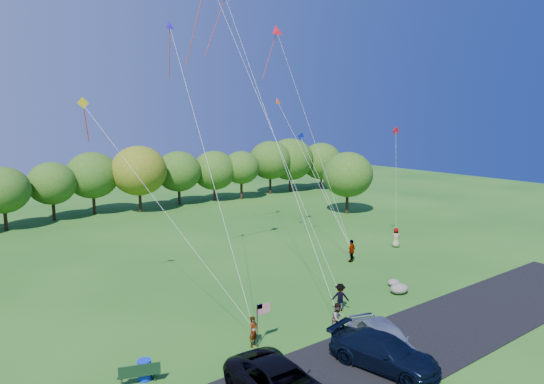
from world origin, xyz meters
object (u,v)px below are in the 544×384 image
at_px(flyer_e, 396,238).
at_px(flyer_b, 338,318).
at_px(flyer_d, 352,251).
at_px(flyer_a, 253,331).
at_px(minivan_silver, 384,340).
at_px(park_bench, 139,374).
at_px(flyer_c, 340,297).
at_px(trash_barrel, 145,370).
at_px(minivan_navy, 384,352).

bearing_deg(flyer_e, flyer_b, 71.51).
bearing_deg(flyer_d, flyer_e, 168.17).
height_order(flyer_a, flyer_e, flyer_e).
relative_size(minivan_silver, flyer_d, 2.71).
distance_m(flyer_b, park_bench, 10.74).
xyz_separation_m(flyer_a, park_bench, (-6.11, 0.02, -0.27)).
distance_m(minivan_silver, flyer_c, 5.91).
xyz_separation_m(flyer_b, trash_barrel, (-10.24, 1.87, -0.41)).
distance_m(minivan_navy, flyer_c, 6.93).
xyz_separation_m(flyer_c, flyer_d, (7.80, 6.56, 0.07)).
distance_m(minivan_navy, park_bench, 11.19).
relative_size(flyer_a, flyer_b, 0.92).
bearing_deg(minivan_navy, trash_barrel, 135.21).
relative_size(minivan_navy, flyer_c, 3.11).
relative_size(flyer_a, trash_barrel, 1.73).
distance_m(minivan_navy, trash_barrel, 11.03).
xyz_separation_m(park_bench, trash_barrel, (0.37, 0.30, -0.07)).
distance_m(minivan_silver, flyer_a, 6.56).
height_order(flyer_a, trash_barrel, flyer_a).
xyz_separation_m(flyer_c, trash_barrel, (-12.59, -0.31, -0.39)).
distance_m(flyer_a, trash_barrel, 5.76).
height_order(minivan_silver, flyer_c, minivan_silver).
relative_size(minivan_navy, flyer_b, 3.05).
xyz_separation_m(flyer_d, park_bench, (-20.76, -7.17, -0.39)).
bearing_deg(park_bench, flyer_a, 19.50).
bearing_deg(flyer_d, minivan_navy, 30.98).
height_order(flyer_b, flyer_c, flyer_b).
xyz_separation_m(flyer_b, flyer_d, (10.14, 8.74, 0.05)).
height_order(flyer_e, trash_barrel, flyer_e).
bearing_deg(flyer_e, trash_barrel, 57.58).
relative_size(park_bench, trash_barrel, 1.87).
bearing_deg(park_bench, trash_barrel, 58.82).
bearing_deg(flyer_c, flyer_b, 84.28).
xyz_separation_m(flyer_b, flyer_e, (16.56, 9.45, 0.01)).
xyz_separation_m(flyer_a, flyer_b, (4.50, -1.55, 0.07)).
height_order(flyer_a, flyer_b, flyer_b).
xyz_separation_m(minivan_navy, flyer_b, (0.88, 3.95, 0.04)).
distance_m(flyer_c, trash_barrel, 12.60).
relative_size(flyer_b, flyer_e, 0.99).
relative_size(minivan_navy, trash_barrel, 5.72).
bearing_deg(flyer_b, minivan_silver, -94.30).
height_order(flyer_c, park_bench, flyer_c).
distance_m(park_bench, trash_barrel, 0.49).
relative_size(flyer_c, flyer_e, 0.97).
bearing_deg(flyer_a, flyer_e, -0.55).
bearing_deg(minivan_navy, flyer_a, 110.43).
relative_size(minivan_navy, flyer_d, 2.88).
bearing_deg(minivan_navy, flyer_e, 24.63).
distance_m(minivan_silver, flyer_d, 15.70).
bearing_deg(flyer_d, trash_barrel, 0.57).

